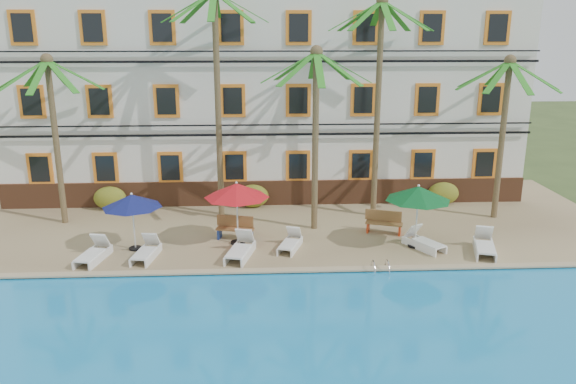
{
  "coord_description": "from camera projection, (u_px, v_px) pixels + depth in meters",
  "views": [
    {
      "loc": [
        -0.24,
        -18.91,
        8.23
      ],
      "look_at": [
        0.83,
        3.0,
        2.0
      ],
      "focal_mm": 35.0,
      "sensor_mm": 36.0,
      "label": 1
    }
  ],
  "objects": [
    {
      "name": "shrub_left",
      "position": [
        110.0,
        198.0,
        26.2
      ],
      "size": [
        1.5,
        0.9,
        1.1
      ],
      "primitive_type": "ellipsoid",
      "color": "#235217",
      "rests_on": "pool_deck"
    },
    {
      "name": "lounger_a",
      "position": [
        93.0,
        253.0,
        20.34
      ],
      "size": [
        1.0,
        1.95,
        0.88
      ],
      "color": "white",
      "rests_on": "pool_deck"
    },
    {
      "name": "ground",
      "position": [
        269.0,
        268.0,
        20.42
      ],
      "size": [
        100.0,
        100.0,
        0.0
      ],
      "primitive_type": "plane",
      "color": "#384C23",
      "rests_on": "ground"
    },
    {
      "name": "lounger_f",
      "position": [
        485.0,
        245.0,
        21.04
      ],
      "size": [
        1.23,
        2.08,
        0.93
      ],
      "color": "white",
      "rests_on": "pool_deck"
    },
    {
      "name": "shrub_right",
      "position": [
        443.0,
        193.0,
        26.95
      ],
      "size": [
        1.5,
        0.9,
        1.1
      ],
      "primitive_type": "ellipsoid",
      "color": "#235217",
      "rests_on": "pool_deck"
    },
    {
      "name": "lounger_e",
      "position": [
        423.0,
        241.0,
        21.52
      ],
      "size": [
        1.43,
        1.85,
        0.84
      ],
      "color": "white",
      "rests_on": "pool_deck"
    },
    {
      "name": "palm_e",
      "position": [
        504.0,
        114.0,
        23.97
      ],
      "size": [
        4.4,
        4.4,
        7.12
      ],
      "color": "brown",
      "rests_on": "pool_deck"
    },
    {
      "name": "hotel_building",
      "position": [
        265.0,
        91.0,
        28.55
      ],
      "size": [
        25.4,
        6.44,
        10.22
      ],
      "color": "silver",
      "rests_on": "pool_deck"
    },
    {
      "name": "pool_ladder",
      "position": [
        380.0,
        270.0,
        19.58
      ],
      "size": [
        0.54,
        0.74,
        0.74
      ],
      "color": "silver",
      "rests_on": "ground"
    },
    {
      "name": "lounger_c",
      "position": [
        240.0,
        249.0,
        20.67
      ],
      "size": [
        1.16,
        2.09,
        0.93
      ],
      "color": "white",
      "rests_on": "pool_deck"
    },
    {
      "name": "umbrella_green",
      "position": [
        418.0,
        194.0,
        21.19
      ],
      "size": [
        2.49,
        2.49,
        2.49
      ],
      "color": "black",
      "rests_on": "pool_deck"
    },
    {
      "name": "umbrella_red",
      "position": [
        237.0,
        191.0,
        21.48
      ],
      "size": [
        2.52,
        2.52,
        2.52
      ],
      "color": "black",
      "rests_on": "pool_deck"
    },
    {
      "name": "palm_d",
      "position": [
        379.0,
        81.0,
        23.87
      ],
      "size": [
        4.4,
        4.4,
        9.52
      ],
      "color": "brown",
      "rests_on": "pool_deck"
    },
    {
      "name": "palm_b",
      "position": [
        217.0,
        77.0,
        23.52
      ],
      "size": [
        4.4,
        4.4,
        9.84
      ],
      "color": "brown",
      "rests_on": "pool_deck"
    },
    {
      "name": "pool_coping",
      "position": [
        270.0,
        270.0,
        19.48
      ],
      "size": [
        30.0,
        0.35,
        0.06
      ],
      "primitive_type": "cube",
      "color": "tan",
      "rests_on": "pool_deck"
    },
    {
      "name": "bench_left",
      "position": [
        236.0,
        227.0,
        22.48
      ],
      "size": [
        1.57,
        0.79,
        0.93
      ],
      "color": "olive",
      "rests_on": "pool_deck"
    },
    {
      "name": "bench_right",
      "position": [
        384.0,
        222.0,
        23.15
      ],
      "size": [
        1.57,
        0.93,
        0.93
      ],
      "color": "olive",
      "rests_on": "pool_deck"
    },
    {
      "name": "shrub_mid",
      "position": [
        253.0,
        196.0,
        26.51
      ],
      "size": [
        1.5,
        0.9,
        1.1
      ],
      "primitive_type": "ellipsoid",
      "color": "#235217",
      "rests_on": "pool_deck"
    },
    {
      "name": "umbrella_blue",
      "position": [
        132.0,
        201.0,
        20.96
      ],
      "size": [
        2.25,
        2.25,
        2.25
      ],
      "color": "black",
      "rests_on": "pool_deck"
    },
    {
      "name": "swimming_pool",
      "position": [
        274.0,
        379.0,
        13.67
      ],
      "size": [
        26.0,
        12.0,
        0.2
      ],
      "primitive_type": "cube",
      "color": "#1B8ACF",
      "rests_on": "ground"
    },
    {
      "name": "lounger_b",
      "position": [
        146.0,
        251.0,
        20.55
      ],
      "size": [
        0.9,
        1.84,
        0.84
      ],
      "color": "white",
      "rests_on": "pool_deck"
    },
    {
      "name": "palm_a",
      "position": [
        53.0,
        116.0,
        23.26
      ],
      "size": [
        4.4,
        4.4,
        7.2
      ],
      "color": "brown",
      "rests_on": "pool_deck"
    },
    {
      "name": "pool_deck",
      "position": [
        267.0,
        220.0,
        25.19
      ],
      "size": [
        30.0,
        12.0,
        0.25
      ],
      "primitive_type": "cube",
      "color": "tan",
      "rests_on": "ground"
    },
    {
      "name": "palm_c",
      "position": [
        316.0,
        113.0,
        22.48
      ],
      "size": [
        4.4,
        4.4,
        7.53
      ],
      "color": "brown",
      "rests_on": "pool_deck"
    },
    {
      "name": "lounger_d",
      "position": [
        290.0,
        243.0,
        21.44
      ],
      "size": [
        1.09,
        1.75,
        0.78
      ],
      "color": "white",
      "rests_on": "pool_deck"
    }
  ]
}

